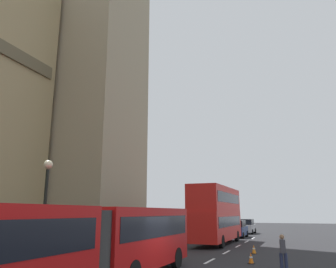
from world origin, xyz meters
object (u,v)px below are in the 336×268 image
at_px(street_lamp, 45,205).
at_px(pedestrian_near_cones, 283,252).
at_px(double_decker_bus, 216,212).
at_px(traffic_cone_middle, 254,249).
at_px(sedan_trailing, 247,226).
at_px(articulated_bus, 76,242).
at_px(traffic_cone_west, 251,258).
at_px(sedan_lead, 237,229).

distance_m(street_lamp, pedestrian_near_cones, 11.61).
xyz_separation_m(double_decker_bus, pedestrian_near_cones, (-12.63, -6.15, -1.80)).
xyz_separation_m(double_decker_bus, traffic_cone_middle, (-5.87, -3.90, -2.43)).
bearing_deg(sedan_trailing, double_decker_bus, 179.22).
bearing_deg(sedan_trailing, street_lamp, 171.74).
height_order(sedan_trailing, street_lamp, street_lamp).
height_order(articulated_bus, pedestrian_near_cones, articulated_bus).
bearing_deg(articulated_bus, traffic_cone_west, -24.17).
relative_size(traffic_cone_middle, street_lamp, 0.11).
distance_m(sedan_trailing, traffic_cone_middle, 22.01).
height_order(double_decker_bus, sedan_lead, double_decker_bus).
bearing_deg(sedan_lead, pedestrian_near_cones, -164.42).
bearing_deg(articulated_bus, sedan_trailing, -0.34).
height_order(traffic_cone_west, street_lamp, street_lamp).
distance_m(double_decker_bus, traffic_cone_middle, 7.45).
bearing_deg(traffic_cone_middle, sedan_trailing, 9.65).
relative_size(sedan_lead, traffic_cone_west, 7.59).
relative_size(double_decker_bus, sedan_trailing, 2.33).
relative_size(double_decker_bus, sedan_lead, 2.33).
bearing_deg(street_lamp, traffic_cone_west, -54.68).
distance_m(sedan_lead, traffic_cone_west, 19.52).
xyz_separation_m(articulated_bus, street_lamp, (3.40, 4.51, 1.31)).
xyz_separation_m(sedan_lead, pedestrian_near_cones, (-21.26, -5.93, -0.00)).
distance_m(articulated_bus, traffic_cone_west, 10.70).
relative_size(sedan_trailing, traffic_cone_west, 7.59).
height_order(sedan_lead, traffic_cone_west, sedan_lead).
bearing_deg(articulated_bus, street_lamp, 52.96).
xyz_separation_m(articulated_bus, traffic_cone_middle, (14.24, -3.90, -1.46)).
bearing_deg(double_decker_bus, sedan_trailing, -0.78).
relative_size(articulated_bus, traffic_cone_west, 27.61).
relative_size(articulated_bus, double_decker_bus, 1.56).
bearing_deg(traffic_cone_middle, articulated_bus, 164.68).
height_order(traffic_cone_west, traffic_cone_middle, same).
relative_size(sedan_lead, pedestrian_near_cones, 2.60).
xyz_separation_m(articulated_bus, traffic_cone_west, (9.67, -4.34, -1.46)).
relative_size(sedan_trailing, pedestrian_near_cones, 2.60).
distance_m(articulated_bus, traffic_cone_middle, 14.83).
bearing_deg(traffic_cone_middle, traffic_cone_west, -174.52).
bearing_deg(pedestrian_near_cones, sedan_trailing, 11.79).
height_order(traffic_cone_west, pedestrian_near_cones, pedestrian_near_cones).
height_order(sedan_lead, pedestrian_near_cones, sedan_lead).
bearing_deg(sedan_trailing, traffic_cone_west, -171.07).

